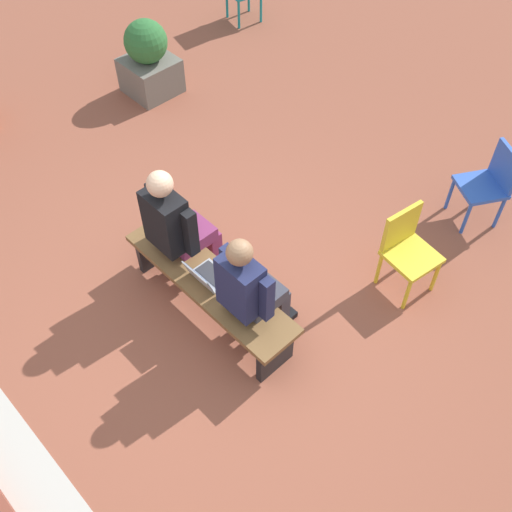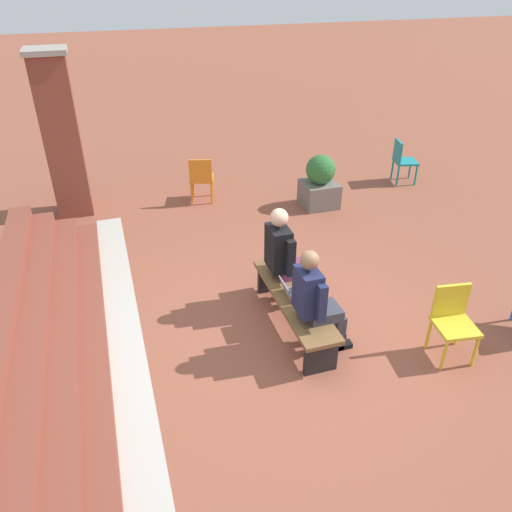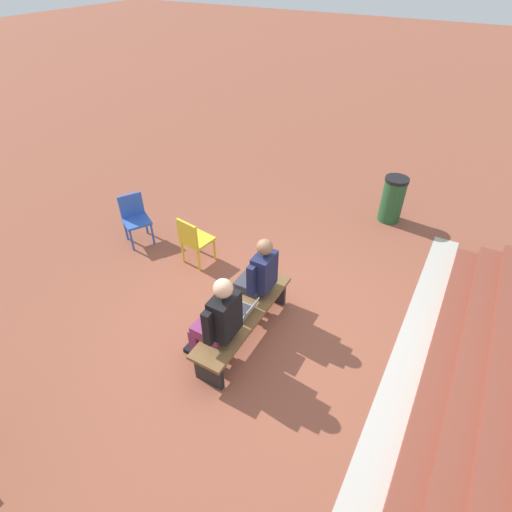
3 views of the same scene
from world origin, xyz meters
name	(u,v)px [view 1 (image 1 of 3)]	position (x,y,z in m)	size (l,w,h in m)	color
ground_plane	(214,327)	(0.00, 0.00, 0.00)	(60.00, 60.00, 0.00)	brown
concrete_strip	(16,458)	(0.14, 1.86, 0.00)	(7.29, 0.40, 0.01)	#B7B2A8
bench	(210,287)	(0.14, -0.10, 0.35)	(1.80, 0.44, 0.45)	brown
person_student	(251,288)	(-0.30, -0.17, 0.71)	(0.52, 0.66, 1.31)	#383842
person_adult	(178,224)	(0.61, -0.17, 0.73)	(0.56, 0.71, 1.37)	#7F2D5B
laptop	(207,276)	(0.15, -0.09, 0.50)	(0.32, 0.29, 0.21)	#9EA0A5
plastic_chair_near_bench_left	(490,181)	(-0.84, -2.85, 0.48)	(0.57, 0.57, 0.84)	#2D56B7
plastic_chair_foreground	(407,247)	(-0.80, -1.59, 0.48)	(0.48, 0.48, 0.84)	gold
planter	(148,60)	(3.23, -1.79, 0.44)	(0.60, 0.60, 0.94)	#6B665B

